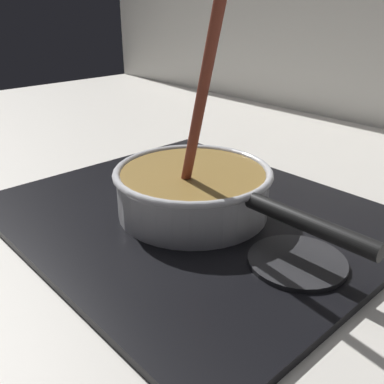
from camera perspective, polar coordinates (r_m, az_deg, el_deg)
ground at (r=0.64m, az=-5.50°, el=-7.49°), size 2.40×1.60×0.04m
hob_plate at (r=0.67m, az=0.00°, el=-3.02°), size 0.56×0.48×0.01m
burner_ring at (r=0.67m, az=0.00°, el=-2.26°), size 0.21×0.21×0.01m
spare_burner at (r=0.56m, az=13.54°, el=-8.78°), size 0.12×0.12×0.01m
cooking_pan at (r=0.65m, az=0.16°, el=0.42°), size 0.41×0.23×0.32m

